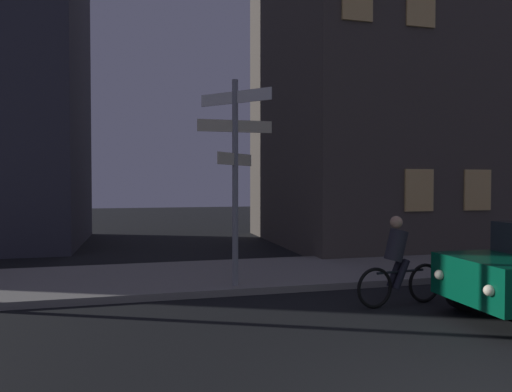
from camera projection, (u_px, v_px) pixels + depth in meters
sidewalk_kerb at (280, 273)px, 10.96m from camera, size 40.00×3.48×0.14m
signpost at (235, 163)px, 9.21m from camera, size 1.51×1.19×4.12m
cyclist at (398, 264)px, 8.23m from camera, size 1.81×0.37×1.61m
building_right_block at (401, 30)px, 17.46m from camera, size 9.77×8.36×16.02m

